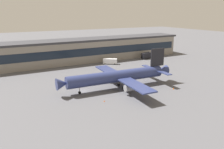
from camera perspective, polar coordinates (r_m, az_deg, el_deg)
ground_plane at (r=93.76m, az=-7.02°, el=-4.07°), size 600.00×600.00×0.00m
terminal_building at (r=142.14m, az=-15.37°, el=5.25°), size 185.48×18.16×14.42m
airliner at (r=95.08m, az=1.66°, el=-0.44°), size 51.06×43.67×15.48m
catering_truck at (r=156.76m, az=8.50°, el=4.72°), size 7.56×3.89×4.15m
fuel_truck at (r=139.59m, az=-0.40°, el=3.39°), size 8.41×7.26×3.35m
traffic_cone_0 at (r=98.16m, az=15.17°, el=-3.38°), size 0.57×0.57×0.71m
traffic_cone_1 at (r=82.14m, az=-1.95°, el=-6.64°), size 0.45×0.45×0.56m
traffic_cone_2 at (r=93.68m, az=6.30°, el=-3.83°), size 0.56×0.56×0.70m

